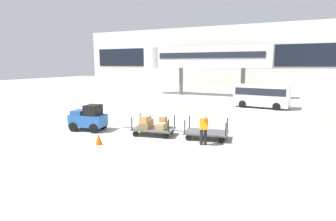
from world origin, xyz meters
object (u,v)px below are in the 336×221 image
baggage_handler (204,128)px  shuttle_van (262,94)px  safety_cone_near (99,139)px  baggage_cart_lead (153,126)px  baggage_cart_middle (206,133)px  baggage_tug (88,118)px

baggage_handler → shuttle_van: bearing=85.3°
safety_cone_near → baggage_cart_lead: bearing=61.2°
baggage_cart_middle → safety_cone_near: size_ratio=5.60×
baggage_cart_middle → baggage_tug: bearing=-170.4°
baggage_cart_middle → shuttle_van: bearing=83.8°
shuttle_van → baggage_handler: bearing=-94.7°
shuttle_van → safety_cone_near: bearing=-110.5°
baggage_cart_lead → baggage_handler: baggage_handler is taller
baggage_cart_lead → baggage_cart_middle: bearing=9.1°
baggage_tug → baggage_cart_lead: (4.05, 0.72, -0.21)m
baggage_cart_lead → baggage_cart_middle: (3.01, 0.48, -0.20)m
baggage_handler → safety_cone_near: (-4.80, -2.12, -0.59)m
baggage_handler → shuttle_van: 13.82m
safety_cone_near → baggage_tug: bearing=139.5°
baggage_cart_middle → baggage_handler: (0.23, -1.20, 0.52)m
shuttle_van → safety_cone_near: size_ratio=9.01×
baggage_handler → safety_cone_near: size_ratio=2.84×
baggage_cart_middle → baggage_handler: 1.33m
baggage_cart_middle → baggage_handler: baggage_handler is taller
baggage_handler → shuttle_van: shuttle_van is taller
baggage_tug → baggage_cart_lead: 4.11m
baggage_cart_middle → baggage_handler: bearing=-79.0°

